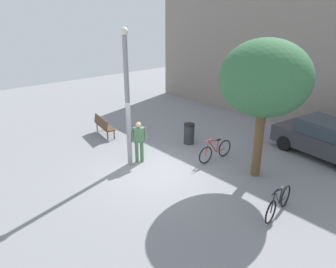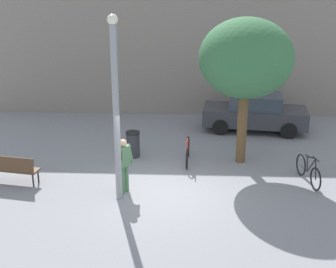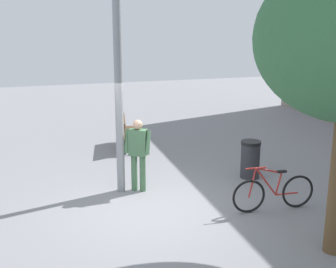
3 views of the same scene
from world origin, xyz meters
name	(u,v)px [view 1 (image 1 of 3)]	position (x,y,z in m)	size (l,w,h in m)	color
ground_plane	(159,171)	(0.00, 0.00, 0.00)	(36.00, 36.00, 0.00)	gray
building_facade	(297,58)	(0.00, 9.22, 3.38)	(18.44, 2.00, 6.75)	gray
lamppost	(127,96)	(-1.23, -0.46, 2.75)	(0.28, 0.28, 5.15)	gray
person_by_lamppost	(139,139)	(-1.13, -0.07, 0.97)	(0.49, 0.63, 1.67)	#47704C
park_bench	(103,125)	(-4.65, 0.37, 0.55)	(1.66, 0.74, 0.92)	#513823
plaza_tree	(265,79)	(2.53, 2.50, 3.56)	(3.05, 3.05, 4.88)	brown
bicycle_red	(215,151)	(0.71, 2.35, 0.38)	(0.12, 1.81, 0.97)	black
bicycle_black	(278,203)	(4.43, 0.89, 0.38)	(0.34, 1.79, 0.97)	black
parked_car_charcoal	(326,139)	(3.47, 5.98, 0.77)	(4.38, 2.22, 1.55)	#38383D
trash_bin	(189,134)	(-1.22, 2.77, 0.47)	(0.49, 0.49, 0.93)	#2D2D33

